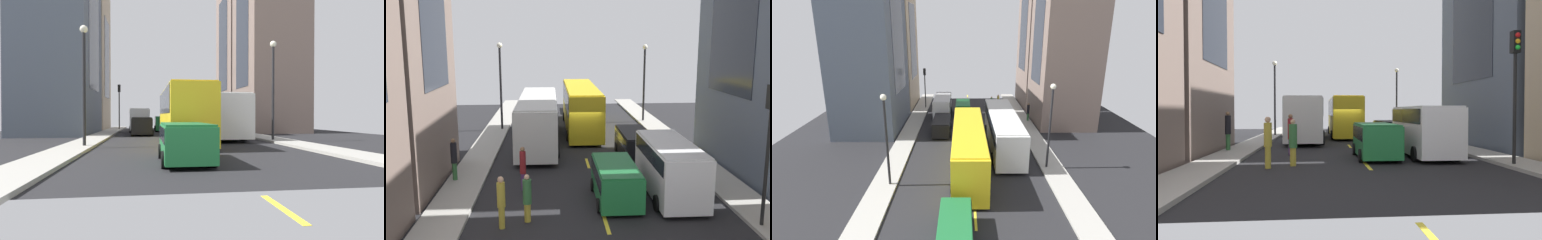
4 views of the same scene
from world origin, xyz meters
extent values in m
plane|color=black|center=(0.00, 0.00, 0.00)|extent=(39.09, 39.09, 0.00)
cube|color=#9E9B93|center=(-6.58, 0.00, 0.07)|extent=(1.93, 44.00, 0.15)
cube|color=#9E9B93|center=(6.58, 0.00, 0.07)|extent=(1.93, 44.00, 0.15)
cube|color=yellow|center=(0.00, -21.00, 0.01)|extent=(0.16, 2.00, 0.01)
cube|color=yellow|center=(0.00, -12.60, 0.01)|extent=(0.16, 2.00, 0.01)
cube|color=yellow|center=(0.00, -4.20, 0.01)|extent=(0.16, 2.00, 0.01)
cube|color=yellow|center=(0.00, 4.20, 0.01)|extent=(0.16, 2.00, 0.01)
cube|color=yellow|center=(0.00, 12.60, 0.01)|extent=(0.16, 2.00, 0.01)
cube|color=yellow|center=(0.00, 21.00, 0.01)|extent=(0.16, 2.00, 0.01)
cube|color=#7A665B|center=(-11.45, -16.06, 11.48)|extent=(7.41, 8.58, 22.96)
cube|color=#1E232D|center=(-11.45, -16.06, 11.48)|extent=(7.48, 4.72, 12.63)
cube|color=#7A665B|center=(-10.86, -7.17, 10.91)|extent=(6.24, 8.13, 21.81)
cube|color=#1E232D|center=(-10.86, -7.17, 10.91)|extent=(6.30, 4.47, 12.00)
cube|color=tan|center=(11.67, -15.70, 9.10)|extent=(7.86, 8.63, 18.21)
cube|color=#1E232D|center=(11.67, -15.70, 9.10)|extent=(7.94, 4.75, 10.01)
cube|color=#4C5666|center=(10.93, -5.53, 9.56)|extent=(6.38, 10.31, 19.11)
cube|color=#1E232D|center=(10.93, -5.53, 9.56)|extent=(6.44, 5.67, 10.51)
cube|color=silver|center=(-3.04, 0.93, 1.77)|extent=(2.55, 12.22, 3.00)
cube|color=black|center=(-3.04, 0.93, 2.62)|extent=(2.60, 11.25, 1.20)
cube|color=beige|center=(-3.04, 0.93, 3.31)|extent=(2.45, 11.73, 0.08)
cylinder|color=black|center=(-4.22, 4.72, 0.50)|extent=(0.46, 1.00, 1.00)
cylinder|color=black|center=(-1.87, 4.72, 0.50)|extent=(0.46, 1.00, 1.00)
cylinder|color=black|center=(-4.22, -2.86, 0.50)|extent=(0.46, 1.00, 1.00)
cylinder|color=black|center=(-1.87, -2.86, 0.50)|extent=(0.46, 1.00, 1.00)
cube|color=yellow|center=(0.29, 5.53, 1.86)|extent=(2.45, 12.45, 3.30)
cube|color=black|center=(0.29, 5.53, 2.72)|extent=(2.50, 11.46, 1.48)
cube|color=gold|center=(0.29, 5.53, 3.55)|extent=(2.35, 11.95, 0.08)
cylinder|color=black|center=(-0.83, 9.39, 0.38)|extent=(0.44, 0.76, 0.76)
cylinder|color=black|center=(1.42, 9.39, 0.38)|extent=(0.44, 0.76, 0.76)
cylinder|color=black|center=(-0.83, 1.67, 0.38)|extent=(0.44, 0.76, 0.76)
cylinder|color=black|center=(1.42, 1.67, 0.38)|extent=(0.44, 0.76, 0.76)
cube|color=white|center=(3.37, -9.67, 1.35)|extent=(2.05, 5.93, 2.30)
cube|color=black|center=(3.37, -9.67, 2.10)|extent=(2.09, 5.45, 0.69)
cube|color=silver|center=(3.37, -9.67, 2.54)|extent=(1.97, 5.69, 0.08)
cylinder|color=black|center=(2.43, -7.84, 0.36)|extent=(0.37, 0.72, 0.72)
cylinder|color=black|center=(4.32, -7.84, 0.36)|extent=(0.37, 0.72, 0.72)
cylinder|color=black|center=(2.43, -11.51, 0.36)|extent=(0.37, 0.72, 0.72)
cylinder|color=black|center=(4.32, -11.51, 0.36)|extent=(0.37, 0.72, 0.72)
cube|color=#1E7238|center=(0.76, -10.15, 0.91)|extent=(1.82, 4.27, 1.48)
cube|color=black|center=(0.76, -10.15, 1.29)|extent=(1.86, 3.93, 0.62)
cube|color=#1A612F|center=(0.76, -10.15, 1.69)|extent=(1.75, 4.10, 0.08)
cylinder|color=black|center=(-0.08, -8.83, 0.31)|extent=(0.33, 0.62, 0.62)
cylinder|color=black|center=(1.60, -8.83, 0.31)|extent=(0.33, 0.62, 0.62)
cylinder|color=black|center=(-0.08, -11.48, 0.31)|extent=(0.33, 0.62, 0.62)
cylinder|color=black|center=(1.60, -11.48, 0.31)|extent=(0.33, 0.62, 0.62)
cube|color=#1E7238|center=(1.17, 14.57, 0.81)|extent=(1.79, 4.28, 1.28)
cube|color=black|center=(1.17, 14.57, 1.13)|extent=(1.83, 3.94, 0.54)
cube|color=#1A612F|center=(1.17, 14.57, 1.49)|extent=(1.72, 4.11, 0.08)
cylinder|color=black|center=(0.35, 15.90, 0.31)|extent=(0.32, 0.62, 0.62)
cylinder|color=black|center=(1.99, 15.90, 0.31)|extent=(0.32, 0.62, 0.62)
cylinder|color=black|center=(0.35, 13.25, 0.31)|extent=(0.32, 0.62, 0.62)
cylinder|color=black|center=(1.99, 13.25, 0.31)|extent=(0.32, 0.62, 0.62)
cube|color=black|center=(3.05, -3.08, 0.88)|extent=(1.81, 4.67, 1.41)
cube|color=black|center=(3.05, -3.08, 1.23)|extent=(1.85, 4.30, 0.59)
cube|color=black|center=(3.05, -3.08, 1.62)|extent=(1.74, 4.49, 0.08)
cylinder|color=black|center=(2.22, -1.63, 0.31)|extent=(0.33, 0.62, 0.62)
cylinder|color=black|center=(3.89, -1.63, 0.31)|extent=(0.33, 0.62, 0.62)
cylinder|color=black|center=(2.22, -4.53, 0.31)|extent=(0.33, 0.62, 0.62)
cylinder|color=black|center=(3.89, -4.53, 0.31)|extent=(0.33, 0.62, 0.62)
cylinder|color=#336B38|center=(-7.14, -7.15, 0.60)|extent=(0.24, 0.24, 0.90)
cylinder|color=black|center=(-7.14, -7.15, 1.57)|extent=(0.32, 0.32, 1.05)
sphere|color=#8C6647|center=(-7.14, -7.15, 2.21)|extent=(0.23, 0.23, 0.23)
cylinder|color=gold|center=(-4.12, -12.77, 0.44)|extent=(0.24, 0.24, 0.88)
cylinder|color=gold|center=(-4.12, -12.77, 1.38)|extent=(0.32, 0.32, 0.99)
sphere|color=tan|center=(-4.12, -12.77, 1.99)|extent=(0.24, 0.24, 0.24)
cylinder|color=#593372|center=(-3.55, -8.52, 0.42)|extent=(0.22, 0.22, 0.85)
cylinder|color=maroon|center=(-3.55, -8.52, 1.40)|extent=(0.30, 0.30, 1.11)
sphere|color=#8C6647|center=(-3.55, -8.52, 2.07)|extent=(0.23, 0.23, 0.23)
cylinder|color=gold|center=(-3.15, -12.21, 0.39)|extent=(0.26, 0.26, 0.77)
cylinder|color=#336B38|center=(-3.15, -12.21, 1.28)|extent=(0.35, 0.35, 1.01)
sphere|color=tan|center=(-3.15, -12.21, 1.89)|extent=(0.21, 0.21, 0.21)
cylinder|color=black|center=(6.02, -13.44, 2.44)|extent=(0.14, 0.14, 4.58)
cube|color=black|center=(6.02, -13.44, 5.18)|extent=(0.32, 0.32, 0.90)
sphere|color=red|center=(6.02, -13.62, 5.44)|extent=(0.20, 0.20, 0.20)
sphere|color=orange|center=(6.02, -13.62, 5.18)|extent=(0.20, 0.20, 0.20)
sphere|color=green|center=(6.02, -13.62, 4.93)|extent=(0.20, 0.20, 0.20)
cylinder|color=black|center=(-6.12, 5.57, 3.40)|extent=(0.18, 0.18, 6.50)
sphere|color=silver|center=(-6.12, 5.57, 6.83)|extent=(0.44, 0.44, 0.44)
cylinder|color=black|center=(6.12, 8.37, 3.31)|extent=(0.18, 0.18, 6.32)
sphere|color=silver|center=(6.12, 8.37, 6.65)|extent=(0.44, 0.44, 0.44)
camera|label=1|loc=(2.64, 26.96, 1.84)|focal=29.95mm
camera|label=2|loc=(-2.18, -28.37, 7.27)|focal=39.47mm
camera|label=3|loc=(0.75, 28.44, 11.30)|focal=28.62mm
camera|label=4|loc=(-2.07, -26.88, 2.32)|focal=31.98mm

